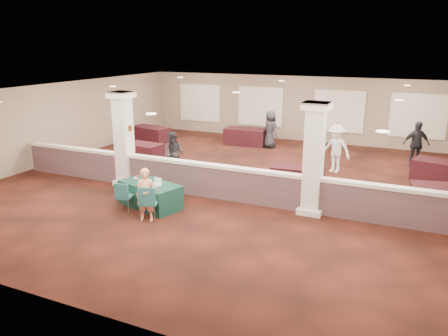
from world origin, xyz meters
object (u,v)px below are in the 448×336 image
at_px(near_table, 150,195).
at_px(far_table_back_right, 442,172).
at_px(conf_chair_side, 123,195).
at_px(far_table_front_left, 141,152).
at_px(attendee_c, 416,144).
at_px(conf_chair_main, 148,200).
at_px(far_table_back_center, 246,136).
at_px(attendee_d, 270,129).
at_px(far_table_back_left, 151,134).
at_px(attendee_a, 174,153).
at_px(attendee_b, 336,149).
at_px(woman, 146,195).
at_px(far_table_front_right, 444,198).
at_px(far_table_front_center, 297,177).

distance_m(near_table, far_table_back_right, 10.12).
height_order(conf_chair_side, far_table_front_left, conf_chair_side).
bearing_deg(attendee_c, conf_chair_main, -152.67).
height_order(far_table_back_center, attendee_d, attendee_d).
relative_size(far_table_front_left, attendee_d, 1.04).
bearing_deg(far_table_back_left, far_table_back_right, -5.89).
xyz_separation_m(near_table, far_table_back_center, (-0.50, 8.98, 0.03)).
height_order(near_table, far_table_back_center, far_table_back_center).
distance_m(attendee_a, attendee_b, 6.08).
distance_m(far_table_front_left, attendee_c, 11.09).
distance_m(far_table_back_center, attendee_c, 7.63).
height_order(woman, far_table_front_right, woman).
distance_m(near_table, attendee_a, 3.40).
xyz_separation_m(attendee_a, attendee_c, (8.13, 4.89, 0.10)).
height_order(far_table_back_center, attendee_b, attendee_b).
relative_size(near_table, far_table_front_center, 1.11).
relative_size(conf_chair_main, far_table_front_right, 0.54).
distance_m(conf_chair_main, far_table_back_center, 9.94).
bearing_deg(conf_chair_side, far_table_back_left, 107.09).
xyz_separation_m(woman, far_table_front_right, (7.50, 4.25, -0.37)).
distance_m(far_table_back_center, far_table_back_right, 8.94).
bearing_deg(far_table_front_left, attendee_b, 11.79).
xyz_separation_m(far_table_front_left, attendee_a, (2.32, -1.19, 0.44)).
bearing_deg(far_table_back_left, conf_chair_main, -56.80).
xyz_separation_m(conf_chair_main, attendee_c, (6.53, 9.00, 0.33)).
xyz_separation_m(far_table_back_center, attendee_d, (1.27, -0.13, 0.47)).
bearing_deg(far_table_back_right, far_table_front_center, -150.90).
xyz_separation_m(woman, far_table_front_left, (-3.88, 5.34, -0.38)).
height_order(far_table_back_left, attendee_a, attendee_a).
bearing_deg(attendee_d, far_table_front_right, 178.94).
relative_size(far_table_back_left, far_table_back_right, 1.00).
bearing_deg(far_table_back_center, conf_chair_side, -89.90).
distance_m(near_table, conf_chair_side, 0.84).
bearing_deg(far_table_front_center, woman, -122.87).
bearing_deg(attendee_c, attendee_b, -169.28).
distance_m(near_table, far_table_back_center, 8.99).
height_order(attendee_a, attendee_c, attendee_c).
height_order(woman, attendee_a, attendee_a).
height_order(far_table_front_right, far_table_back_right, far_table_back_right).
distance_m(far_table_front_left, attendee_d, 6.11).
xyz_separation_m(conf_chair_main, far_table_back_right, (7.47, 7.11, -0.19)).
bearing_deg(attendee_b, far_table_front_center, -92.94).
bearing_deg(far_table_front_center, attendee_d, 117.92).
bearing_deg(attendee_a, far_table_front_center, -0.83).
relative_size(woman, far_table_back_center, 0.75).
height_order(far_table_front_right, far_table_back_left, far_table_back_left).
bearing_deg(attendee_a, near_table, -78.59).
relative_size(far_table_front_left, attendee_c, 0.99).
bearing_deg(attendee_b, far_table_back_center, 165.12).
relative_size(far_table_back_center, attendee_b, 1.08).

